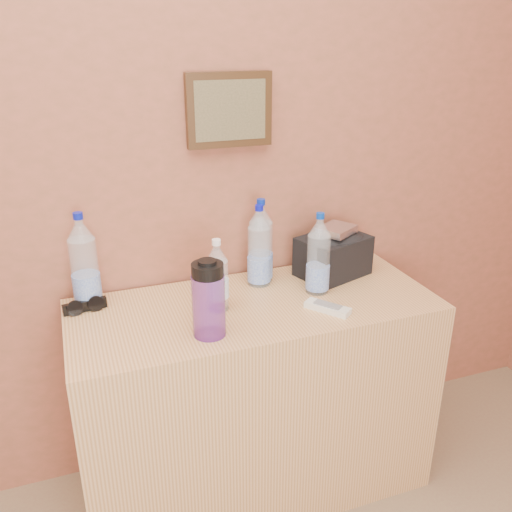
{
  "coord_description": "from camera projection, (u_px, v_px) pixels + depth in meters",
  "views": [
    {
      "loc": [
        -0.09,
        0.17,
        1.64
      ],
      "look_at": [
        0.47,
        1.71,
        0.96
      ],
      "focal_mm": 38.0,
      "sensor_mm": 36.0,
      "label": 1
    }
  ],
  "objects": [
    {
      "name": "pet_large_a",
      "position": [
        84.0,
        265.0,
        1.79
      ],
      "size": [
        0.09,
        0.09,
        0.33
      ],
      "rotation": [
        0.0,
        0.0,
        0.37
      ],
      "color": "silver",
      "rests_on": "dresser"
    },
    {
      "name": "toiletry_bag",
      "position": [
        333.0,
        253.0,
        2.05
      ],
      "size": [
        0.3,
        0.25,
        0.17
      ],
      "primitive_type": null,
      "rotation": [
        0.0,
        0.0,
        0.32
      ],
      "color": "black",
      "rests_on": "dresser"
    },
    {
      "name": "pet_large_c",
      "position": [
        261.0,
        245.0,
        1.98
      ],
      "size": [
        0.09,
        0.09,
        0.31
      ],
      "rotation": [
        0.0,
        0.0,
        -0.14
      ],
      "color": "white",
      "rests_on": "dresser"
    },
    {
      "name": "pet_large_d",
      "position": [
        318.0,
        258.0,
        1.89
      ],
      "size": [
        0.08,
        0.08,
        0.29
      ],
      "rotation": [
        0.0,
        0.0,
        0.2
      ],
      "color": "#C6EEFB",
      "rests_on": "dresser"
    },
    {
      "name": "pet_small",
      "position": [
        217.0,
        279.0,
        1.78
      ],
      "size": [
        0.07,
        0.07,
        0.25
      ],
      "rotation": [
        0.0,
        0.0,
        -0.21
      ],
      "color": "silver",
      "rests_on": "dresser"
    },
    {
      "name": "ac_remote",
      "position": [
        328.0,
        308.0,
        1.8
      ],
      "size": [
        0.13,
        0.15,
        0.02
      ],
      "primitive_type": "cube",
      "rotation": [
        0.0,
        0.0,
        -0.93
      ],
      "color": "silver",
      "rests_on": "dresser"
    },
    {
      "name": "nalgene_bottle",
      "position": [
        209.0,
        299.0,
        1.62
      ],
      "size": [
        0.1,
        0.1,
        0.25
      ],
      "rotation": [
        0.0,
        0.0,
        0.08
      ],
      "color": "#702C9A",
      "rests_on": "dresser"
    },
    {
      "name": "sunglasses",
      "position": [
        85.0,
        306.0,
        1.8
      ],
      "size": [
        0.15,
        0.07,
        0.04
      ],
      "primitive_type": null,
      "rotation": [
        0.0,
        0.0,
        0.15
      ],
      "color": "black",
      "rests_on": "dresser"
    },
    {
      "name": "picture_frame",
      "position": [
        229.0,
        110.0,
        1.84
      ],
      "size": [
        0.3,
        0.03,
        0.25
      ],
      "primitive_type": null,
      "color": "#382311",
      "rests_on": "room_shell"
    },
    {
      "name": "dresser",
      "position": [
        255.0,
        398.0,
        2.0
      ],
      "size": [
        1.25,
        0.52,
        0.78
      ],
      "primitive_type": "cube",
      "color": "#A17D57",
      "rests_on": "ground"
    },
    {
      "name": "foil_packet",
      "position": [
        337.0,
        230.0,
        2.0
      ],
      "size": [
        0.16,
        0.16,
        0.03
      ],
      "primitive_type": "cube",
      "rotation": [
        0.0,
        0.0,
        0.53
      ],
      "color": "white",
      "rests_on": "toiletry_bag"
    },
    {
      "name": "pet_large_b",
      "position": [
        259.0,
        250.0,
        1.95
      ],
      "size": [
        0.08,
        0.08,
        0.3
      ],
      "rotation": [
        0.0,
        0.0,
        0.32
      ],
      "color": "white",
      "rests_on": "dresser"
    }
  ]
}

